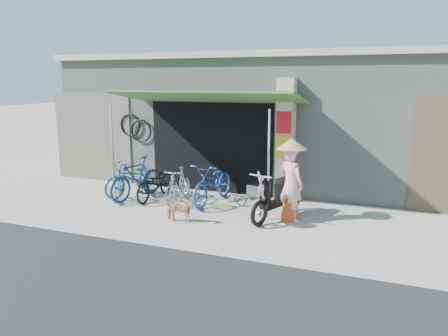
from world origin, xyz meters
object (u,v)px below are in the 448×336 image
at_px(bike_blue, 136,178).
at_px(bike_silver, 178,185).
at_px(moped, 278,196).
at_px(street_dog, 180,210).
at_px(bike_black, 155,182).
at_px(bike_teal, 134,178).
at_px(bike_navy, 214,183).
at_px(nun, 291,180).

height_order(bike_blue, bike_silver, bike_blue).
xyz_separation_m(bike_blue, moped, (3.71, -0.22, -0.04)).
bearing_deg(moped, street_dog, -132.31).
xyz_separation_m(bike_black, moped, (3.26, -0.39, 0.06)).
relative_size(bike_silver, street_dog, 2.36).
relative_size(bike_black, moped, 0.89).
bearing_deg(bike_teal, bike_silver, 14.46).
height_order(bike_navy, street_dog, bike_navy).
bearing_deg(bike_silver, bike_teal, 168.25).
bearing_deg(bike_navy, nun, -12.75).
height_order(bike_silver, street_dog, bike_silver).
bearing_deg(bike_black, bike_teal, 171.73).
bearing_deg(bike_silver, bike_blue, -179.20).
bearing_deg(bike_teal, bike_navy, 24.62).
distance_m(bike_teal, bike_silver, 1.38).
bearing_deg(bike_silver, moped, -10.03).
bearing_deg(street_dog, bike_teal, 43.30).
distance_m(bike_navy, moped, 1.84).
bearing_deg(bike_blue, bike_silver, 16.54).
bearing_deg(nun, bike_black, 16.94).
bearing_deg(street_dog, bike_silver, 18.41).
bearing_deg(bike_navy, bike_silver, -157.84).
distance_m(bike_silver, bike_navy, 0.87).
height_order(bike_teal, nun, nun).
distance_m(bike_teal, nun, 4.27).
xyz_separation_m(bike_blue, nun, (3.97, -0.26, 0.34)).
xyz_separation_m(bike_silver, bike_navy, (0.82, 0.27, 0.07)).
relative_size(street_dog, moped, 0.34).
height_order(bike_teal, moped, moped).
distance_m(bike_silver, street_dog, 1.55).
xyz_separation_m(bike_teal, street_dog, (2.11, -1.55, -0.20)).
distance_m(bike_blue, bike_navy, 1.98).
xyz_separation_m(bike_blue, bike_black, (0.44, 0.17, -0.10)).
relative_size(bike_navy, street_dog, 3.12).
bearing_deg(bike_navy, bike_teal, -174.16).
relative_size(bike_teal, bike_blue, 1.00).
xyz_separation_m(bike_silver, moped, (2.58, -0.30, 0.05)).
height_order(bike_black, bike_silver, bike_silver).
xyz_separation_m(street_dog, moped, (1.84, 1.05, 0.23)).
bearing_deg(bike_blue, bike_navy, 22.57).
bearing_deg(bike_black, nun, -5.82).
distance_m(bike_navy, nun, 2.14).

